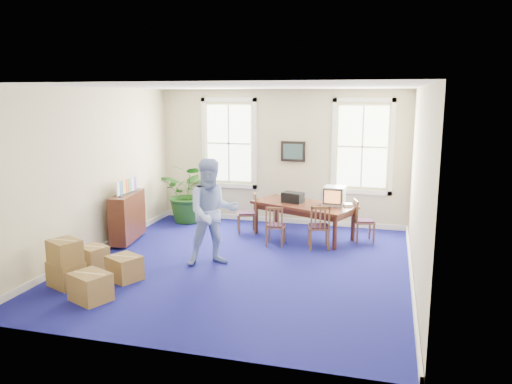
% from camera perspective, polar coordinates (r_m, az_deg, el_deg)
% --- Properties ---
extents(floor, '(6.50, 6.50, 0.00)m').
position_cam_1_polar(floor, '(9.25, -1.59, -8.28)').
color(floor, navy).
rests_on(floor, ground).
extents(ceiling, '(6.50, 6.50, 0.00)m').
position_cam_1_polar(ceiling, '(8.73, -1.70, 11.96)').
color(ceiling, white).
rests_on(ceiling, ground).
extents(wall_back, '(6.50, 0.00, 6.50)m').
position_cam_1_polar(wall_back, '(11.96, 2.88, 4.00)').
color(wall_back, '#C5BA92').
rests_on(wall_back, ground).
extents(wall_front, '(6.50, 0.00, 6.50)m').
position_cam_1_polar(wall_front, '(5.88, -10.87, -3.50)').
color(wall_front, '#C5BA92').
rests_on(wall_front, ground).
extents(wall_left, '(0.00, 6.50, 6.50)m').
position_cam_1_polar(wall_left, '(10.12, -18.13, 2.20)').
color(wall_left, '#C5BA92').
rests_on(wall_left, ground).
extents(wall_right, '(0.00, 6.50, 6.50)m').
position_cam_1_polar(wall_right, '(8.49, 18.12, 0.60)').
color(wall_right, '#C5BA92').
rests_on(wall_right, ground).
extents(baseboard_back, '(6.00, 0.04, 0.12)m').
position_cam_1_polar(baseboard_back, '(12.22, 2.78, -3.20)').
color(baseboard_back, white).
rests_on(baseboard_back, ground).
extents(baseboard_left, '(0.04, 6.50, 0.12)m').
position_cam_1_polar(baseboard_left, '(10.44, -17.49, -6.19)').
color(baseboard_left, white).
rests_on(baseboard_left, ground).
extents(baseboard_right, '(0.04, 6.50, 0.12)m').
position_cam_1_polar(baseboard_right, '(8.88, 17.33, -9.21)').
color(baseboard_right, white).
rests_on(baseboard_right, ground).
extents(window_left, '(1.40, 0.12, 2.20)m').
position_cam_1_polar(window_left, '(12.26, -3.11, 5.58)').
color(window_left, white).
rests_on(window_left, ground).
extents(window_right, '(1.40, 0.12, 2.20)m').
position_cam_1_polar(window_right, '(11.66, 12.06, 5.08)').
color(window_right, white).
rests_on(window_right, ground).
extents(wall_picture, '(0.58, 0.06, 0.48)m').
position_cam_1_polar(wall_picture, '(11.84, 4.25, 4.64)').
color(wall_picture, black).
rests_on(wall_picture, ground).
extents(conference_table, '(2.41, 1.76, 0.75)m').
position_cam_1_polar(conference_table, '(10.95, 5.43, -3.22)').
color(conference_table, '#492114').
rests_on(conference_table, ground).
extents(crt_tv, '(0.47, 0.50, 0.40)m').
position_cam_1_polar(crt_tv, '(10.78, 8.92, -0.41)').
color(crt_tv, '#B7B7BC').
rests_on(crt_tv, conference_table).
extents(game_console, '(0.22, 0.25, 0.05)m').
position_cam_1_polar(game_console, '(10.74, 10.45, -1.44)').
color(game_console, white).
rests_on(game_console, conference_table).
extents(equipment_bag, '(0.51, 0.40, 0.22)m').
position_cam_1_polar(equipment_bag, '(10.93, 4.24, -0.62)').
color(equipment_bag, black).
rests_on(equipment_bag, conference_table).
extents(chair_near_left, '(0.39, 0.39, 0.83)m').
position_cam_1_polar(chair_near_left, '(10.31, 2.26, -3.82)').
color(chair_near_left, brown).
rests_on(chair_near_left, ground).
extents(chair_near_right, '(0.50, 0.50, 0.91)m').
position_cam_1_polar(chair_near_right, '(10.15, 7.22, -3.92)').
color(chair_near_right, brown).
rests_on(chair_near_right, ground).
extents(chair_end_left, '(0.53, 0.53, 0.91)m').
position_cam_1_polar(chair_end_left, '(11.21, -1.10, -2.42)').
color(chair_end_left, brown).
rests_on(chair_end_left, ground).
extents(chair_end_right, '(0.50, 0.50, 0.90)m').
position_cam_1_polar(chair_end_right, '(10.79, 12.24, -3.22)').
color(chair_end_right, brown).
rests_on(chair_end_right, ground).
extents(man, '(1.19, 1.11, 1.95)m').
position_cam_1_polar(man, '(9.03, -5.01, -2.34)').
color(man, '#8FA7E0').
rests_on(man, ground).
extents(credenza, '(0.55, 1.29, 0.98)m').
position_cam_1_polar(credenza, '(10.85, -14.45, -3.02)').
color(credenza, '#492114').
rests_on(credenza, ground).
extents(brochure_rack, '(0.24, 0.73, 0.32)m').
position_cam_1_polar(brochure_rack, '(10.71, -14.53, 0.35)').
color(brochure_rack, '#99999E').
rests_on(brochure_rack, credenza).
extents(potted_plant, '(1.50, 1.37, 1.45)m').
position_cam_1_polar(potted_plant, '(12.18, -7.60, -0.13)').
color(potted_plant, '#184512').
rests_on(potted_plant, ground).
extents(cardboard_boxes, '(1.89, 1.89, 0.81)m').
position_cam_1_polar(cardboard_boxes, '(8.65, -19.44, -7.46)').
color(cardboard_boxes, olive).
rests_on(cardboard_boxes, ground).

